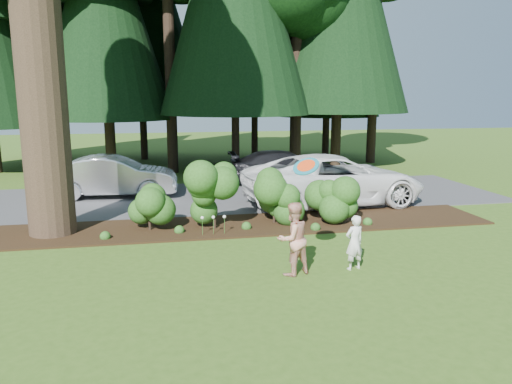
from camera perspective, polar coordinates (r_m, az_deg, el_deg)
The scene contains 11 objects.
ground at distance 11.42m, azimuth -1.99°, elevation -8.24°, with size 80.00×80.00×0.00m, color #335217.
mulch_bed at distance 14.49m, azimuth -4.05°, elevation -3.94°, with size 16.00×2.50×0.05m, color black.
driveway at distance 18.61m, azimuth -5.69°, elevation -0.61°, with size 22.00×6.00×0.03m, color #38383A.
shrub_row at distance 14.31m, azimuth -0.98°, elevation -0.87°, with size 6.53×1.60×1.61m.
lily_cluster at distance 13.52m, azimuth -4.89°, elevation -2.99°, with size 0.69×0.09×0.57m.
car_silver_wagon at distance 19.21m, azimuth -15.93°, elevation 1.74°, with size 1.61×4.61×1.52m, color silver.
car_white_suv at distance 17.35m, azimuth 8.87°, elevation 1.41°, with size 2.87×6.23×1.73m, color white.
car_dark_suv at distance 21.34m, azimuth 3.32°, elevation 2.87°, with size 1.94×4.77×1.38m, color black.
child at distance 11.12m, azimuth 11.18°, elevation -5.68°, with size 0.45×0.29×1.22m, color silver.
adult at distance 10.59m, azimuth 4.23°, elevation -5.36°, with size 0.76×0.59×1.57m, color #BB3C19.
frisbee at distance 10.35m, azimuth 5.75°, elevation 2.96°, with size 0.60×0.52×0.43m.
Camera 1 is at (-1.70, -10.64, 3.79)m, focal length 35.00 mm.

